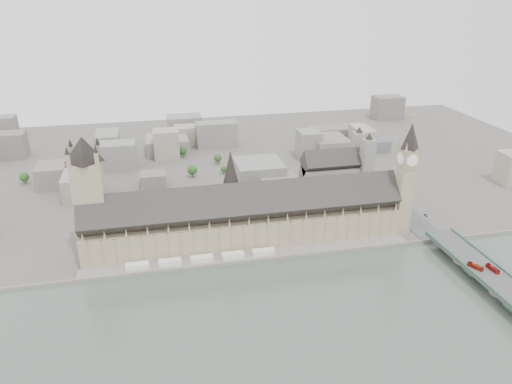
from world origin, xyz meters
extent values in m
plane|color=#595651|center=(0.00, 0.00, 0.00)|extent=(900.00, 900.00, 0.00)
cube|color=gray|center=(0.00, -15.00, 1.50)|extent=(600.00, 1.50, 3.00)
cube|color=gray|center=(0.00, -7.50, 1.00)|extent=(270.00, 15.00, 2.00)
cube|color=white|center=(-90.00, -7.00, 4.00)|extent=(18.00, 7.00, 4.00)
cube|color=white|center=(-65.00, -7.00, 4.00)|extent=(18.00, 7.00, 4.00)
cube|color=white|center=(-40.00, -7.00, 4.00)|extent=(18.00, 7.00, 4.00)
cube|color=white|center=(-15.00, -7.00, 4.00)|extent=(18.00, 7.00, 4.00)
cube|color=white|center=(10.00, -7.00, 4.00)|extent=(18.00, 7.00, 4.00)
cube|color=#9A8F68|center=(0.00, 20.00, 12.50)|extent=(265.00, 40.00, 25.00)
cube|color=#2F2C2A|center=(0.00, 20.00, 35.08)|extent=(265.00, 40.73, 40.73)
cube|color=#9A8F68|center=(138.00, 8.00, 31.00)|extent=(12.00, 12.00, 62.00)
cube|color=gray|center=(138.00, 8.00, 70.00)|extent=(14.00, 14.00, 16.00)
cylinder|color=white|center=(145.20, 8.00, 70.00)|extent=(0.60, 10.00, 10.00)
cylinder|color=white|center=(130.80, 8.00, 70.00)|extent=(0.60, 10.00, 10.00)
cylinder|color=white|center=(138.00, 15.20, 70.00)|extent=(10.00, 0.60, 10.00)
cylinder|color=white|center=(138.00, 0.80, 70.00)|extent=(10.00, 0.60, 10.00)
cone|color=black|center=(138.00, 8.00, 89.00)|extent=(17.00, 17.00, 22.00)
cylinder|color=yellow|center=(138.00, 8.00, 103.00)|extent=(1.00, 1.00, 6.00)
sphere|color=yellow|center=(138.00, 8.00, 106.50)|extent=(2.00, 2.00, 2.00)
cone|color=gray|center=(144.50, 14.50, 82.00)|extent=(2.40, 2.40, 8.00)
cone|color=gray|center=(131.50, 14.50, 82.00)|extent=(2.40, 2.40, 8.00)
cone|color=gray|center=(144.50, 1.50, 82.00)|extent=(2.40, 2.40, 8.00)
cone|color=gray|center=(131.50, 1.50, 82.00)|extent=(2.40, 2.40, 8.00)
cube|color=#9A8F68|center=(-122.00, 26.00, 40.00)|extent=(23.00, 23.00, 80.00)
cone|color=black|center=(-122.00, 26.00, 90.00)|extent=(30.00, 30.00, 20.00)
cylinder|color=gray|center=(-10.00, 26.00, 43.00)|extent=(12.00, 12.00, 20.00)
cone|color=black|center=(-10.00, 26.00, 67.00)|extent=(13.00, 13.00, 28.00)
cube|color=#474749|center=(162.00, -87.50, 5.12)|extent=(25.00, 325.00, 10.25)
cube|color=gray|center=(105.00, 95.00, 17.00)|extent=(60.00, 28.00, 34.00)
cube|color=#2F2C2A|center=(105.00, 95.00, 39.00)|extent=(60.00, 28.28, 28.28)
cube|color=gray|center=(137.00, 107.00, 32.00)|extent=(12.00, 12.00, 64.00)
cube|color=gray|center=(137.00, 83.00, 32.00)|extent=(12.00, 12.00, 64.00)
imported|color=#AF2B14|center=(155.33, -74.93, 11.95)|extent=(7.60, 12.27, 3.39)
imported|color=#A81515|center=(165.95, -80.38, 11.92)|extent=(3.91, 12.17, 3.33)
imported|color=gray|center=(166.12, 14.14, 11.01)|extent=(2.26, 5.26, 1.51)
camera|label=1|loc=(-71.77, -350.63, 206.33)|focal=35.00mm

